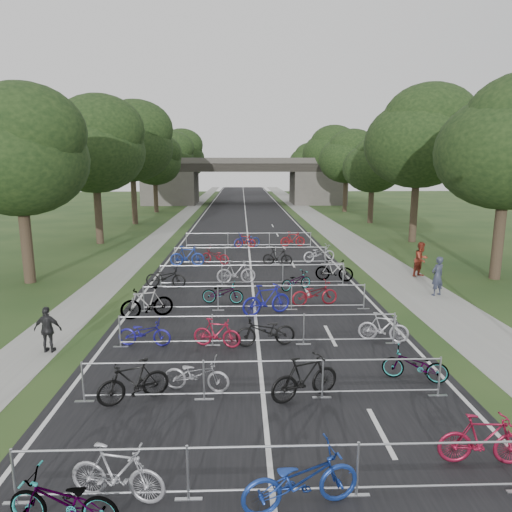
{
  "coord_description": "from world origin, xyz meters",
  "views": [
    {
      "loc": [
        -0.55,
        -7.28,
        5.97
      ],
      "look_at": [
        0.25,
        17.1,
        1.1
      ],
      "focal_mm": 32.0,
      "sensor_mm": 36.0,
      "label": 1
    }
  ],
  "objects_px": {
    "overpass_bridge": "(244,181)",
    "bike_2": "(301,479)",
    "pedestrian_a": "(437,276)",
    "pedestrian_c": "(48,330)",
    "bike_1": "(117,473)",
    "pedestrian_b": "(421,260)",
    "bike_0": "(63,502)"
  },
  "relations": [
    {
      "from": "bike_0",
      "to": "overpass_bridge",
      "type": "bearing_deg",
      "value": -175.11
    },
    {
      "from": "pedestrian_b",
      "to": "bike_2",
      "type": "bearing_deg",
      "value": -147.67
    },
    {
      "from": "pedestrian_b",
      "to": "bike_1",
      "type": "bearing_deg",
      "value": -156.2
    },
    {
      "from": "bike_0",
      "to": "bike_1",
      "type": "height_order",
      "value": "bike_1"
    },
    {
      "from": "bike_1",
      "to": "pedestrian_c",
      "type": "height_order",
      "value": "pedestrian_c"
    },
    {
      "from": "overpass_bridge",
      "to": "pedestrian_b",
      "type": "xyz_separation_m",
      "value": [
        9.2,
        -48.4,
        -2.59
      ]
    },
    {
      "from": "bike_0",
      "to": "bike_1",
      "type": "distance_m",
      "value": 0.96
    },
    {
      "from": "overpass_bridge",
      "to": "pedestrian_c",
      "type": "xyz_separation_m",
      "value": [
        -6.8,
        -58.14,
        -2.77
      ]
    },
    {
      "from": "pedestrian_a",
      "to": "pedestrian_c",
      "type": "xyz_separation_m",
      "value": [
        -15.32,
        -6.06,
        -0.16
      ]
    },
    {
      "from": "pedestrian_c",
      "to": "overpass_bridge",
      "type": "bearing_deg",
      "value": -93.94
    },
    {
      "from": "overpass_bridge",
      "to": "pedestrian_a",
      "type": "distance_m",
      "value": 52.83
    },
    {
      "from": "bike_1",
      "to": "pedestrian_c",
      "type": "xyz_separation_m",
      "value": [
        -4.0,
        6.83,
        0.21
      ]
    },
    {
      "from": "pedestrian_b",
      "to": "pedestrian_c",
      "type": "bearing_deg",
      "value": -178.96
    },
    {
      "from": "bike_1",
      "to": "bike_2",
      "type": "xyz_separation_m",
      "value": [
        3.26,
        -0.3,
        0.02
      ]
    },
    {
      "from": "overpass_bridge",
      "to": "pedestrian_a",
      "type": "height_order",
      "value": "overpass_bridge"
    },
    {
      "from": "pedestrian_a",
      "to": "pedestrian_b",
      "type": "bearing_deg",
      "value": -123.39
    },
    {
      "from": "pedestrian_b",
      "to": "pedestrian_c",
      "type": "distance_m",
      "value": 18.73
    },
    {
      "from": "bike_2",
      "to": "pedestrian_b",
      "type": "height_order",
      "value": "pedestrian_b"
    },
    {
      "from": "bike_2",
      "to": "pedestrian_c",
      "type": "xyz_separation_m",
      "value": [
        -7.27,
        7.12,
        0.19
      ]
    },
    {
      "from": "bike_1",
      "to": "pedestrian_a",
      "type": "xyz_separation_m",
      "value": [
        11.32,
        12.89,
        0.37
      ]
    },
    {
      "from": "pedestrian_c",
      "to": "pedestrian_b",
      "type": "bearing_deg",
      "value": -145.95
    },
    {
      "from": "bike_0",
      "to": "bike_2",
      "type": "height_order",
      "value": "bike_2"
    },
    {
      "from": "overpass_bridge",
      "to": "bike_2",
      "type": "distance_m",
      "value": 65.33
    },
    {
      "from": "overpass_bridge",
      "to": "bike_0",
      "type": "xyz_separation_m",
      "value": [
        -3.52,
        -65.6,
        -3.03
      ]
    },
    {
      "from": "bike_2",
      "to": "bike_1",
      "type": "bearing_deg",
      "value": 71.35
    },
    {
      "from": "overpass_bridge",
      "to": "pedestrian_c",
      "type": "bearing_deg",
      "value": -96.67
    },
    {
      "from": "bike_0",
      "to": "pedestrian_a",
      "type": "distance_m",
      "value": 18.12
    },
    {
      "from": "overpass_bridge",
      "to": "bike_2",
      "type": "xyz_separation_m",
      "value": [
        0.47,
        -65.26,
        -2.96
      ]
    },
    {
      "from": "overpass_bridge",
      "to": "pedestrian_c",
      "type": "height_order",
      "value": "overpass_bridge"
    },
    {
      "from": "bike_0",
      "to": "pedestrian_a",
      "type": "relative_size",
      "value": 1.04
    },
    {
      "from": "overpass_bridge",
      "to": "bike_1",
      "type": "distance_m",
      "value": 65.09
    },
    {
      "from": "overpass_bridge",
      "to": "pedestrian_c",
      "type": "relative_size",
      "value": 20.37
    }
  ]
}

